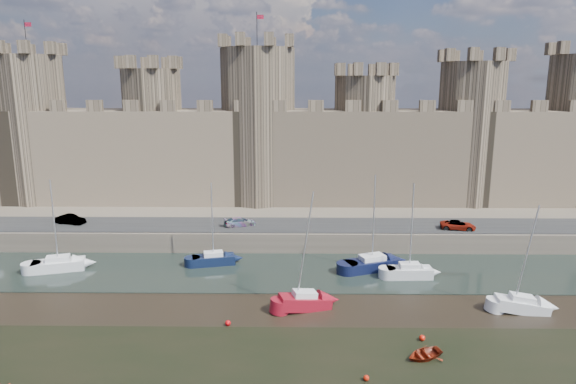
# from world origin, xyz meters

# --- Properties ---
(water_channel) EXTENTS (160.00, 12.00, 0.08)m
(water_channel) POSITION_xyz_m (0.00, 24.00, 0.04)
(water_channel) COLOR black
(water_channel) RESTS_ON ground
(quay) EXTENTS (160.00, 60.00, 2.50)m
(quay) POSITION_xyz_m (0.00, 60.00, 1.25)
(quay) COLOR #4C443A
(quay) RESTS_ON ground
(road) EXTENTS (160.00, 7.00, 0.10)m
(road) POSITION_xyz_m (0.00, 34.00, 2.55)
(road) COLOR black
(road) RESTS_ON quay
(castle) EXTENTS (108.50, 11.00, 29.00)m
(castle) POSITION_xyz_m (-0.64, 48.00, 11.67)
(castle) COLOR #42382B
(castle) RESTS_ON quay
(car_1) EXTENTS (4.12, 2.32, 1.29)m
(car_1) POSITION_xyz_m (-21.65, 34.17, 3.14)
(car_1) COLOR gray
(car_1) RESTS_ON quay
(car_2) EXTENTS (4.37, 2.93, 1.18)m
(car_2) POSITION_xyz_m (0.50, 33.53, 3.09)
(car_2) COLOR gray
(car_2) RESTS_ON quay
(car_3) EXTENTS (4.58, 2.66, 1.20)m
(car_3) POSITION_xyz_m (28.07, 32.30, 3.10)
(car_3) COLOR gray
(car_3) RESTS_ON quay
(sailboat_0) EXTENTS (5.92, 3.65, 10.36)m
(sailboat_0) POSITION_xyz_m (-18.88, 24.06, 0.80)
(sailboat_0) COLOR silver
(sailboat_0) RESTS_ON ground
(sailboat_1) EXTENTS (5.11, 2.92, 9.64)m
(sailboat_1) POSITION_xyz_m (-1.80, 26.12, 0.77)
(sailboat_1) COLOR black
(sailboat_1) RESTS_ON ground
(sailboat_2) EXTENTS (4.87, 2.04, 10.37)m
(sailboat_2) POSITION_xyz_m (19.93, 22.38, 0.82)
(sailboat_2) COLOR silver
(sailboat_2) RESTS_ON ground
(sailboat_3) EXTENTS (6.63, 4.44, 10.83)m
(sailboat_3) POSITION_xyz_m (16.26, 24.68, 0.83)
(sailboat_3) COLOR black
(sailboat_3) RESTS_ON ground
(sailboat_4) EXTENTS (5.17, 3.24, 11.30)m
(sailboat_4) POSITION_xyz_m (8.51, 14.67, 0.81)
(sailboat_4) COLOR maroon
(sailboat_4) RESTS_ON ground
(sailboat_5) EXTENTS (4.84, 2.16, 10.19)m
(sailboat_5) POSITION_xyz_m (28.53, 14.36, 0.73)
(sailboat_5) COLOR silver
(sailboat_5) RESTS_ON ground
(dinghy_4) EXTENTS (3.46, 3.03, 0.60)m
(dinghy_4) POSITION_xyz_m (17.54, 6.03, 0.30)
(dinghy_4) COLOR maroon
(dinghy_4) RESTS_ON ground
(buoy_1) EXTENTS (0.50, 0.50, 0.50)m
(buoy_1) POSITION_xyz_m (1.75, 11.24, 0.25)
(buoy_1) COLOR red
(buoy_1) RESTS_ON ground
(buoy_3) EXTENTS (0.50, 0.50, 0.50)m
(buoy_3) POSITION_xyz_m (18.06, 8.81, 0.25)
(buoy_3) COLOR red
(buoy_3) RESTS_ON ground
(buoy_5) EXTENTS (0.42, 0.42, 0.42)m
(buoy_5) POSITION_xyz_m (12.68, 3.03, 0.21)
(buoy_5) COLOR red
(buoy_5) RESTS_ON ground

